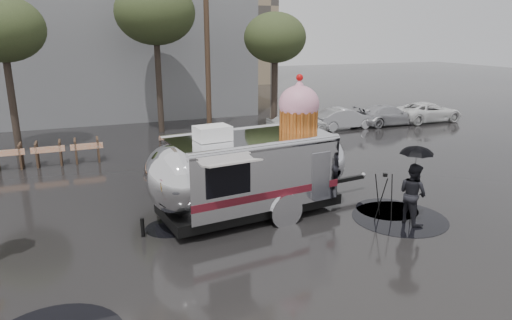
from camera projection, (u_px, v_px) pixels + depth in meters
name	position (u px, v px, depth m)	size (l,w,h in m)	color
ground	(261.00, 242.00, 12.13)	(120.00, 120.00, 0.00)	black
puddles	(293.00, 246.00, 11.87)	(12.20, 6.27, 0.01)	black
grey_building	(73.00, 15.00, 30.51)	(22.00, 12.00, 13.00)	slate
utility_pole	(207.00, 47.00, 24.32)	(1.60, 0.28, 9.00)	#473323
tree_left	(2.00, 30.00, 19.87)	(3.64, 3.64, 6.95)	#382D26
tree_mid	(155.00, 13.00, 23.88)	(4.20, 4.20, 8.03)	#382D26
tree_right	(275.00, 38.00, 24.52)	(3.36, 3.36, 6.42)	#382D26
barricade_row	(49.00, 153.00, 18.99)	(4.30, 0.80, 1.00)	#473323
parked_cars	(371.00, 114.00, 26.82)	(13.20, 1.90, 1.50)	silver
airstream_trailer	(253.00, 167.00, 13.60)	(7.86, 3.62, 4.26)	silver
person_right	(413.00, 194.00, 13.09)	(0.86, 0.48, 1.80)	black
umbrella_black	(416.00, 159.00, 12.81)	(1.17, 1.17, 2.34)	black
tripod	(384.00, 193.00, 13.37)	(0.59, 0.55, 1.44)	black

